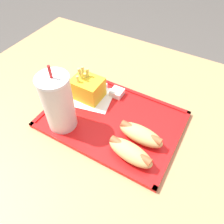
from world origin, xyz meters
TOP-DOWN VIEW (x-y plane):
  - ground_plane at (0.00, 0.00)m, footprint 8.00×8.00m
  - dining_table at (0.00, 0.00)m, footprint 1.08×0.89m
  - food_tray at (-0.05, 0.02)m, footprint 0.40×0.29m
  - paper_napkin at (0.06, -0.02)m, footprint 0.16×0.14m
  - soda_cup at (0.07, 0.11)m, footprint 0.09×0.09m
  - hot_dog_far at (-0.15, 0.11)m, footprint 0.14×0.07m
  - hot_dog_near at (-0.15, 0.05)m, footprint 0.13×0.06m
  - fries_carton at (0.07, -0.02)m, footprint 0.09×0.08m
  - sauce_cup_mayo at (-0.01, -0.08)m, footprint 0.04×0.04m
  - sauce_cup_ketchup at (0.06, -0.07)m, footprint 0.04×0.04m

SIDE VIEW (x-z plane):
  - ground_plane at x=0.00m, z-range 0.00..0.00m
  - dining_table at x=0.00m, z-range 0.00..0.75m
  - food_tray at x=-0.05m, z-range 0.75..0.76m
  - paper_napkin at x=0.06m, z-range 0.76..0.76m
  - sauce_cup_mayo at x=-0.01m, z-range 0.76..0.78m
  - sauce_cup_ketchup at x=0.06m, z-range 0.76..0.78m
  - hot_dog_far at x=-0.15m, z-range 0.76..0.80m
  - hot_dog_near at x=-0.15m, z-range 0.76..0.80m
  - fries_carton at x=0.07m, z-range 0.74..0.85m
  - soda_cup at x=0.07m, z-range 0.74..0.95m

